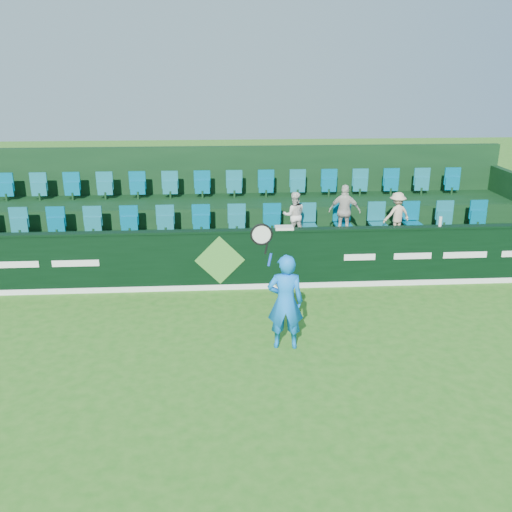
{
  "coord_description": "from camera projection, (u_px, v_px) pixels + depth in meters",
  "views": [
    {
      "loc": [
        0.01,
        -7.89,
        4.79
      ],
      "look_at": [
        0.72,
        2.8,
        1.15
      ],
      "focal_mm": 40.0,
      "sensor_mm": 36.0,
      "label": 1
    }
  ],
  "objects": [
    {
      "name": "stand_tier_back",
      "position": [
        219.0,
        224.0,
        15.4
      ],
      "size": [
        16.0,
        1.8,
        1.3
      ],
      "primitive_type": "cube",
      "color": "black",
      "rests_on": "ground"
    },
    {
      "name": "towel",
      "position": [
        284.0,
        228.0,
        12.42
      ],
      "size": [
        0.39,
        0.26,
        0.06
      ],
      "primitive_type": "cube",
      "color": "silver",
      "rests_on": "sponsor_hoarding"
    },
    {
      "name": "seat_row_front",
      "position": [
        219.0,
        223.0,
        13.83
      ],
      "size": [
        13.5,
        0.5,
        0.6
      ],
      "primitive_type": "cube",
      "color": "#136573",
      "rests_on": "stand_tier_front"
    },
    {
      "name": "ground",
      "position": [
        222.0,
        383.0,
        8.99
      ],
      "size": [
        60.0,
        60.0,
        0.0
      ],
      "primitive_type": "plane",
      "color": "#276D1A",
      "rests_on": "ground"
    },
    {
      "name": "spectator_left",
      "position": [
        294.0,
        215.0,
        13.5
      ],
      "size": [
        0.55,
        0.43,
        1.12
      ],
      "primitive_type": "imported",
      "rotation": [
        0.0,
        0.0,
        3.14
      ],
      "color": "white",
      "rests_on": "stand_tier_front"
    },
    {
      "name": "sponsor_hoarding",
      "position": [
        220.0,
        260.0,
        12.55
      ],
      "size": [
        16.0,
        0.25,
        1.35
      ],
      "color": "black",
      "rests_on": "ground"
    },
    {
      "name": "stand_tier_front",
      "position": [
        220.0,
        255.0,
        13.68
      ],
      "size": [
        16.0,
        2.0,
        0.8
      ],
      "primitive_type": "cube",
      "color": "black",
      "rests_on": "ground"
    },
    {
      "name": "seat_row_back",
      "position": [
        218.0,
        187.0,
        15.37
      ],
      "size": [
        13.5,
        0.5,
        0.6
      ],
      "primitive_type": "cube",
      "color": "#136573",
      "rests_on": "stand_tier_back"
    },
    {
      "name": "spectator_middle",
      "position": [
        345.0,
        211.0,
        13.55
      ],
      "size": [
        0.8,
        0.5,
        1.28
      ],
      "primitive_type": "imported",
      "rotation": [
        0.0,
        0.0,
        2.88
      ],
      "color": "beige",
      "rests_on": "stand_tier_front"
    },
    {
      "name": "stand_rear",
      "position": [
        219.0,
        200.0,
        15.63
      ],
      "size": [
        16.0,
        4.1,
        2.6
      ],
      "color": "black",
      "rests_on": "ground"
    },
    {
      "name": "drinks_bottle",
      "position": [
        440.0,
        221.0,
        12.61
      ],
      "size": [
        0.07,
        0.07,
        0.22
      ],
      "primitive_type": "cylinder",
      "color": "silver",
      "rests_on": "sponsor_hoarding"
    },
    {
      "name": "tennis_player",
      "position": [
        285.0,
        301.0,
        9.86
      ],
      "size": [
        0.98,
        0.46,
        2.34
      ],
      "color": "blue",
      "rests_on": "ground"
    },
    {
      "name": "spectator_right",
      "position": [
        397.0,
        214.0,
        13.67
      ],
      "size": [
        0.78,
        0.58,
        1.08
      ],
      "primitive_type": "imported",
      "rotation": [
        0.0,
        0.0,
        3.43
      ],
      "color": "beige",
      "rests_on": "stand_tier_front"
    }
  ]
}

